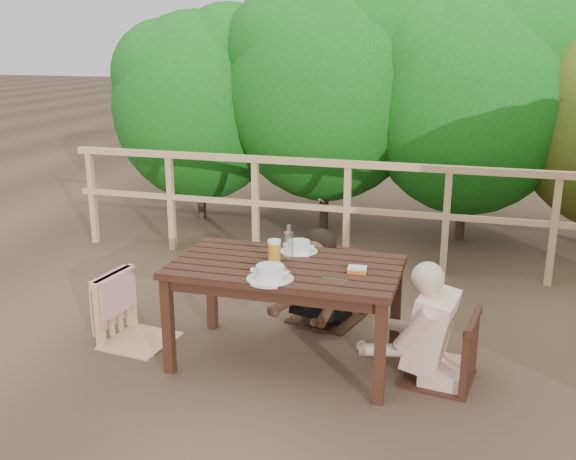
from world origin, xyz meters
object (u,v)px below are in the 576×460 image
(beer_glass, at_px, (274,252))
(bread_roll, at_px, (277,271))
(woman, at_px, (329,247))
(chair_far, at_px, (328,258))
(butter_tub, at_px, (357,271))
(soup_near, at_px, (270,273))
(bottle, at_px, (289,244))
(table, at_px, (286,314))
(diner_right, at_px, (450,287))
(soup_far, at_px, (299,247))
(chair_right, at_px, (443,316))
(chair_left, at_px, (136,281))

(beer_glass, bearing_deg, bread_roll, -68.07)
(bread_roll, bearing_deg, woman, 84.30)
(woman, relative_size, bread_roll, 8.51)
(chair_far, distance_m, butter_tub, 0.89)
(soup_near, bearing_deg, bottle, 88.13)
(chair_far, bearing_deg, table, -84.02)
(bottle, bearing_deg, butter_tub, -13.20)
(woman, height_order, diner_right, diner_right)
(soup_near, bearing_deg, soup_far, 87.44)
(chair_far, height_order, beer_glass, chair_far)
(chair_right, xyz_separation_m, butter_tub, (-0.53, -0.07, 0.26))
(soup_near, relative_size, bread_roll, 2.14)
(chair_left, relative_size, soup_near, 3.21)
(bread_roll, height_order, beer_glass, beer_glass)
(chair_left, distance_m, woman, 1.43)
(woman, bearing_deg, chair_left, 47.77)
(butter_tub, bearing_deg, table, 171.35)
(soup_near, height_order, butter_tub, soup_near)
(beer_glass, bearing_deg, table, -5.31)
(soup_far, bearing_deg, chair_left, -164.72)
(soup_near, bearing_deg, bread_roll, 72.47)
(diner_right, relative_size, soup_near, 4.41)
(chair_far, bearing_deg, soup_near, -82.61)
(chair_right, height_order, butter_tub, chair_right)
(diner_right, distance_m, soup_near, 1.09)
(table, height_order, diner_right, diner_right)
(soup_near, distance_m, bread_roll, 0.08)
(chair_left, bearing_deg, bread_roll, -93.33)
(bread_roll, bearing_deg, bottle, 92.25)
(chair_left, height_order, butter_tub, chair_left)
(chair_right, height_order, soup_far, chair_right)
(bottle, bearing_deg, table, -87.98)
(bread_roll, distance_m, butter_tub, 0.49)
(soup_far, bearing_deg, diner_right, -13.50)
(chair_far, height_order, diner_right, diner_right)
(chair_left, distance_m, chair_right, 2.08)
(bread_roll, distance_m, bottle, 0.30)
(woman, distance_m, butter_tub, 0.89)
(chair_left, relative_size, diner_right, 0.73)
(chair_right, bearing_deg, table, -79.92)
(table, height_order, beer_glass, beer_glass)
(table, bearing_deg, chair_far, 81.92)
(chair_right, bearing_deg, chair_far, -120.56)
(chair_far, distance_m, bottle, 0.75)
(chair_left, height_order, bottle, bottle)
(table, height_order, soup_near, soup_near)
(beer_glass, relative_size, bottle, 0.66)
(woman, xyz_separation_m, diner_right, (0.92, -0.74, 0.06))
(chair_left, distance_m, bread_roll, 1.13)
(chair_left, xyz_separation_m, woman, (1.18, 0.79, 0.11))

